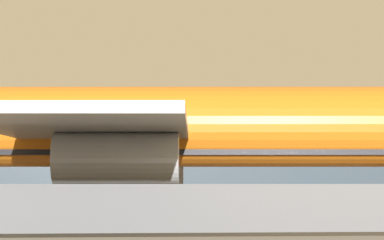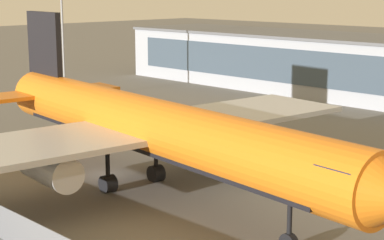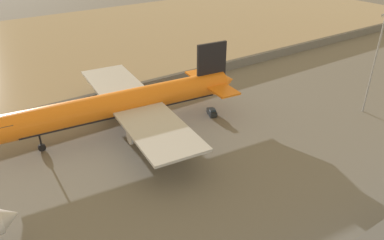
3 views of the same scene
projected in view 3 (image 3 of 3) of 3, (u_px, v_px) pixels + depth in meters
name	position (u px, v px, depth m)	size (l,w,h in m)	color
ground_plane	(160.00, 121.00, 84.04)	(500.00, 500.00, 0.00)	#66635E
waterfront_lagoon	(63.00, 44.00, 135.71)	(320.00, 98.00, 0.01)	#937F60
shoreline_seawall	(122.00, 89.00, 98.84)	(320.00, 3.00, 0.50)	#474238
perimeter_fence	(129.00, 91.00, 95.04)	(280.00, 0.10, 2.70)	slate
cargo_jet_orange	(126.00, 103.00, 77.84)	(55.10, 47.47, 16.26)	orange
baggage_tug	(212.00, 112.00, 86.08)	(2.55, 3.55, 1.80)	#1E2328
apron_light_mast_apron_east	(375.00, 60.00, 82.16)	(3.20, 0.40, 22.94)	#93969B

